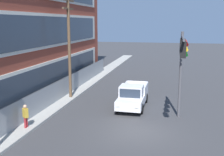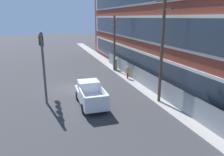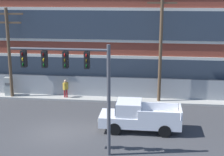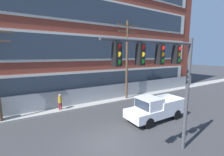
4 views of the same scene
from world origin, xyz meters
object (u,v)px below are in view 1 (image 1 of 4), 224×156
at_px(pedestrian_near_cabinet, 26,115).
at_px(utility_pole_midblock, 69,42).
at_px(pickup_truck_white, 133,96).
at_px(traffic_signal_mast, 182,57).

bearing_deg(pedestrian_near_cabinet, utility_pole_midblock, -0.32).
bearing_deg(pedestrian_near_cabinet, pickup_truck_white, -43.34).
relative_size(utility_pole_midblock, pedestrian_near_cabinet, 5.45).
bearing_deg(traffic_signal_mast, utility_pole_midblock, 63.74).
height_order(traffic_signal_mast, pickup_truck_white, traffic_signal_mast).
bearing_deg(traffic_signal_mast, pickup_truck_white, 48.13).
height_order(pickup_truck_white, pedestrian_near_cabinet, pickup_truck_white).
relative_size(pickup_truck_white, pedestrian_near_cabinet, 3.15).
distance_m(traffic_signal_mast, utility_pole_midblock, 10.73).
xyz_separation_m(traffic_signal_mast, pickup_truck_white, (3.29, 3.67, -3.70)).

